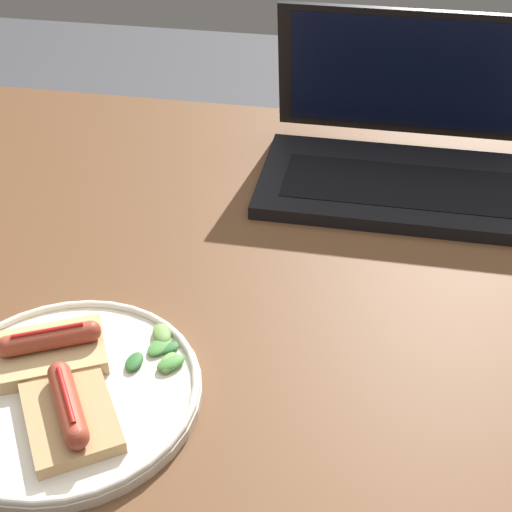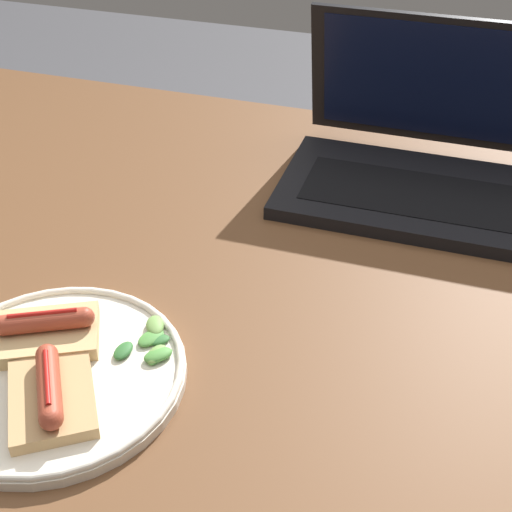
{
  "view_description": "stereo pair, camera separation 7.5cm",
  "coord_description": "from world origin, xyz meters",
  "views": [
    {
      "loc": [
        0.09,
        -0.68,
        1.28
      ],
      "look_at": [
        -0.02,
        -0.08,
        0.84
      ],
      "focal_mm": 50.0,
      "sensor_mm": 36.0,
      "label": 1
    },
    {
      "loc": [
        0.17,
        -0.66,
        1.28
      ],
      "look_at": [
        -0.02,
        -0.08,
        0.84
      ],
      "focal_mm": 50.0,
      "sensor_mm": 36.0,
      "label": 2
    }
  ],
  "objects": [
    {
      "name": "sausage_toast_middle",
      "position": [
        -0.2,
        -0.22,
        0.8
      ],
      "size": [
        0.12,
        0.11,
        0.04
      ],
      "rotation": [
        0.0,
        0.0,
        3.61
      ],
      "color": "tan",
      "rests_on": "plate"
    },
    {
      "name": "desk",
      "position": [
        0.0,
        0.0,
        0.69
      ],
      "size": [
        1.49,
        0.83,
        0.78
      ],
      "color": "brown",
      "rests_on": "ground_plane"
    },
    {
      "name": "salad_pile",
      "position": [
        -0.09,
        -0.2,
        0.79
      ],
      "size": [
        0.06,
        0.07,
        0.01
      ],
      "color": "#4C8E3D",
      "rests_on": "plate"
    },
    {
      "name": "plate",
      "position": [
        -0.17,
        -0.26,
        0.79
      ],
      "size": [
        0.26,
        0.26,
        0.02
      ],
      "color": "silver",
      "rests_on": "desk"
    },
    {
      "name": "laptop",
      "position": [
        0.13,
        0.22,
        0.82
      ],
      "size": [
        0.38,
        0.26,
        0.22
      ],
      "color": "black",
      "rests_on": "desk"
    },
    {
      "name": "sausage_toast_left",
      "position": [
        -0.15,
        -0.3,
        0.8
      ],
      "size": [
        0.12,
        0.13,
        0.04
      ],
      "rotation": [
        0.0,
        0.0,
        2.16
      ],
      "color": "tan",
      "rests_on": "plate"
    }
  ]
}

